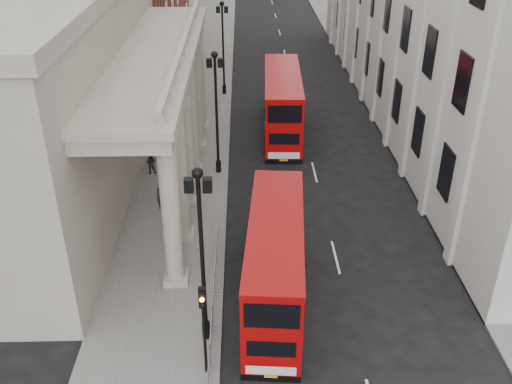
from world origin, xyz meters
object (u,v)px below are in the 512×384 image
bus_near (275,261)px  traffic_light (203,315)px  lamp_post_south (202,247)px  pedestrian_b (151,163)px  lamp_post_north (223,42)px  lamp_post_mid (216,105)px  bus_far (282,103)px  pedestrian_a (162,195)px  pedestrian_c (166,179)px

bus_near → traffic_light: bearing=-119.0°
lamp_post_south → pedestrian_b: lamp_post_south is taller
lamp_post_north → pedestrian_b: (-4.58, -16.05, -4.03)m
lamp_post_mid → bus_far: bearing=55.0°
lamp_post_north → traffic_light: 34.07m
lamp_post_mid → bus_near: size_ratio=0.80×
lamp_post_south → bus_near: (3.13, 2.53, -2.61)m
bus_near → pedestrian_a: bus_near is taller
bus_near → bus_far: bus_far is taller
lamp_post_mid → lamp_post_north: 16.00m
bus_far → pedestrian_a: bus_far is taller
lamp_post_south → pedestrian_c: lamp_post_south is taller
lamp_post_north → bus_near: bearing=-83.9°
lamp_post_south → lamp_post_north: size_ratio=1.00×
traffic_light → bus_far: bus_far is taller
pedestrian_c → lamp_post_mid: bearing=60.6°
pedestrian_b → pedestrian_c: size_ratio=0.89×
lamp_post_mid → lamp_post_north: size_ratio=1.00×
pedestrian_a → pedestrian_b: 4.94m
traffic_light → bus_near: traffic_light is taller
bus_near → bus_far: 20.33m
lamp_post_south → lamp_post_mid: 16.00m
lamp_post_north → pedestrian_c: lamp_post_north is taller
lamp_post_south → traffic_light: bearing=-87.2°
lamp_post_mid → pedestrian_a: (-3.26, -4.82, -3.91)m
lamp_post_north → pedestrian_c: (-3.23, -18.71, -3.93)m
pedestrian_a → traffic_light: bearing=-93.9°
traffic_light → lamp_post_mid: bearing=90.3°
pedestrian_a → pedestrian_b: bearing=87.4°
bus_near → lamp_post_mid: bearing=107.8°
lamp_post_south → pedestrian_a: size_ratio=4.74×
lamp_post_south → bus_near: lamp_post_south is taller
lamp_post_mid → pedestrian_c: (-3.23, -2.71, -3.93)m
bus_far → traffic_light: bearing=-98.5°
bus_far → bus_near: bearing=-92.4°
bus_near → pedestrian_c: (-6.36, 10.76, -1.32)m
lamp_post_mid → bus_far: 8.63m
lamp_post_mid → lamp_post_north: (0.00, 16.00, 0.00)m
pedestrian_c → pedestrian_b: bearing=137.5°
lamp_post_south → lamp_post_mid: bearing=90.0°
bus_far → lamp_post_north: bearing=119.5°
pedestrian_b → pedestrian_c: (1.35, -2.66, 0.10)m
pedestrian_b → pedestrian_c: pedestrian_c is taller
pedestrian_b → lamp_post_south: bearing=108.5°
lamp_post_south → pedestrian_a: bearing=106.2°
lamp_post_south → lamp_post_north: (0.00, 32.00, 0.00)m
lamp_post_south → pedestrian_c: (-3.23, 13.29, -3.93)m
traffic_light → pedestrian_b: traffic_light is taller
traffic_light → bus_near: bearing=56.3°
lamp_post_north → pedestrian_b: 17.17m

